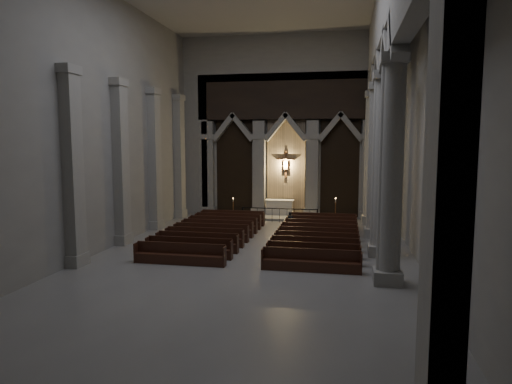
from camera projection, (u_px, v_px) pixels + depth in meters
room at (251, 80)px, 18.95m from camera, size 24.00×24.10×12.00m
sanctuary_wall at (286, 117)px, 30.31m from camera, size 14.00×0.77×12.00m
right_arcade at (385, 75)px, 19.18m from camera, size 1.00×24.00×12.00m
left_pilasters at (139, 163)px, 24.06m from camera, size 0.60×13.00×8.03m
sanctuary_step at (283, 217)px, 30.13m from camera, size 8.50×2.60×0.15m
altar at (280, 207)px, 30.73m from camera, size 1.92×0.77×0.97m
altar_rail at (280, 213)px, 28.32m from camera, size 4.76×0.09×0.93m
candle_stand_left at (233, 213)px, 29.77m from camera, size 0.23×0.23×1.37m
candle_stand_right at (335, 217)px, 27.82m from camera, size 0.27×0.27×1.63m
pews at (263, 237)px, 22.73m from camera, size 9.30×9.46×0.87m
worshipper at (290, 221)px, 25.81m from camera, size 0.46×0.37×1.08m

